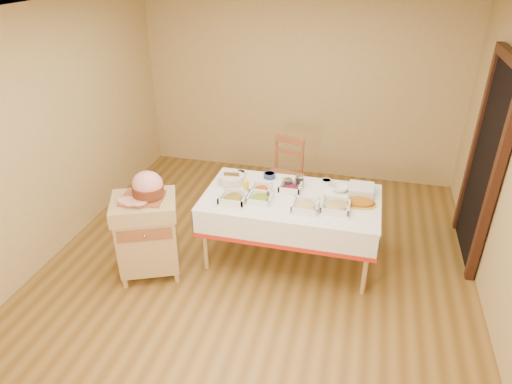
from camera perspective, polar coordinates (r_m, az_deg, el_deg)
room_shell at (r=4.29m, az=0.04°, el=4.27°), size 5.00×5.00×5.00m
doorway at (r=5.23m, az=26.86°, el=3.44°), size 0.09×1.10×2.20m
dining_table at (r=4.82m, az=4.37°, el=-2.30°), size 1.82×1.02×0.76m
butcher_cart at (r=4.76m, az=-13.45°, el=-4.91°), size 0.78×0.72×0.88m
dining_chair at (r=5.79m, az=3.42°, el=2.19°), size 0.54×0.53×0.97m
ham_on_board at (r=4.52m, az=-13.48°, el=0.56°), size 0.43×0.41×0.28m
serving_dish_a at (r=4.64m, az=-2.84°, el=-0.75°), size 0.27×0.26×0.12m
serving_dish_b at (r=4.64m, az=0.51°, el=-0.75°), size 0.24×0.24×0.10m
serving_dish_c at (r=4.52m, az=6.20°, el=-1.75°), size 0.26×0.26×0.11m
serving_dish_d at (r=4.56m, az=9.90°, el=-1.77°), size 0.28×0.28×0.11m
serving_dish_e at (r=4.81m, az=0.65°, el=0.35°), size 0.21×0.20×0.10m
serving_dish_f at (r=4.85m, az=4.32°, el=0.60°), size 0.24×0.23×0.11m
small_bowl_left at (r=5.15m, az=-1.93°, el=2.34°), size 0.12×0.12×0.05m
small_bowl_mid at (r=5.11m, az=1.69°, el=2.12°), size 0.13×0.13×0.06m
small_bowl_right at (r=5.01m, az=8.80°, el=1.23°), size 0.12×0.12×0.06m
bowl_white_imported at (r=4.97m, az=5.03°, el=1.09°), size 0.20×0.20×0.04m
bowl_small_imported at (r=4.92m, az=10.48°, el=0.44°), size 0.21×0.21×0.05m
preserve_jar_left at (r=4.89m, az=4.01°, el=1.01°), size 0.09×0.09×0.11m
preserve_jar_right at (r=4.94m, az=5.44°, el=1.39°), size 0.10×0.10×0.13m
mustard_bottle at (r=4.77m, az=-1.23°, el=0.74°), size 0.06×0.06×0.18m
bread_basket at (r=4.97m, az=-3.06°, el=1.57°), size 0.28×0.28×0.12m
plate_stack at (r=4.89m, az=13.00°, el=0.27°), size 0.26×0.26×0.09m
brass_platter at (r=4.70m, az=12.84°, el=-1.33°), size 0.32×0.23×0.04m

